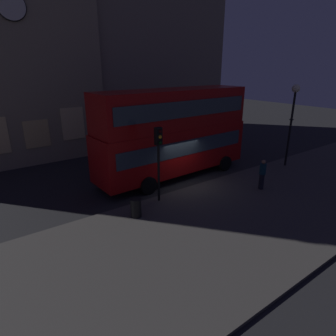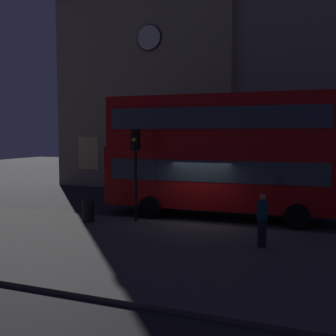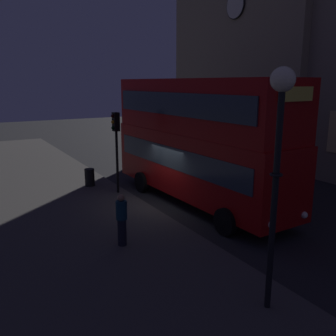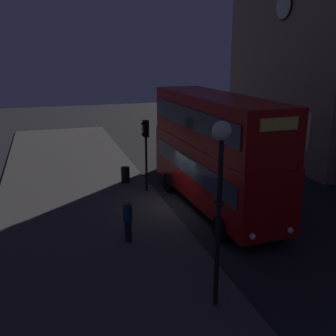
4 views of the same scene
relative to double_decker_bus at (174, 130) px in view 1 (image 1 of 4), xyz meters
The scene contains 8 objects.
ground_plane 3.24m from the double_decker_bus, 108.25° to the right, with size 80.00×80.00×0.00m, color #232326.
sidewalk_slab 6.73m from the double_decker_bus, 93.82° to the right, with size 44.00×7.96×0.12m, color #423F3D.
building_plain_facade 14.88m from the double_decker_bus, 65.74° to the left, with size 13.05×8.38×19.85m.
double_decker_bus is the anchor object (origin of this frame).
traffic_light_near_kerb 3.81m from the double_decker_bus, 137.96° to the right, with size 0.34×0.37×3.76m.
street_lamp 8.06m from the double_decker_bus, 22.71° to the right, with size 0.51×0.51×5.39m.
pedestrian 5.69m from the double_decker_bus, 60.87° to the right, with size 0.35×0.35×1.69m.
litter_bin 6.17m from the double_decker_bus, 144.34° to the right, with size 0.48×0.48×0.87m, color black.
Camera 1 is at (-9.87, -12.37, 6.59)m, focal length 30.81 mm.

